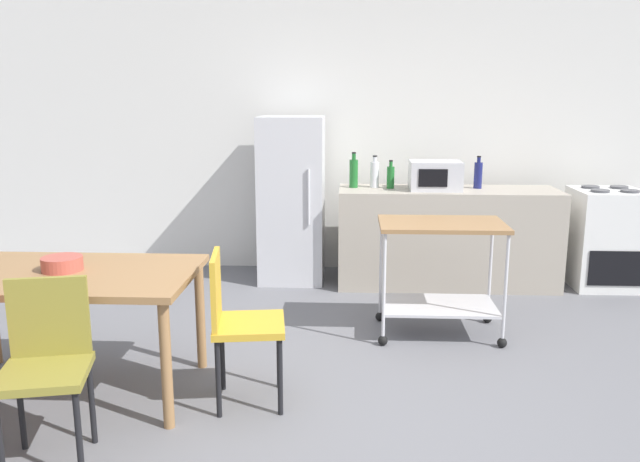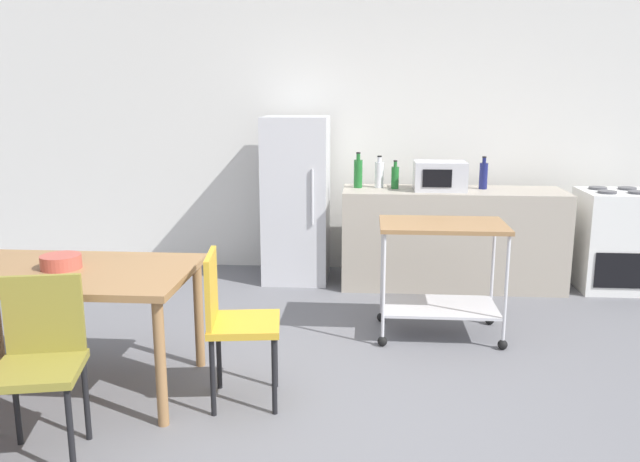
% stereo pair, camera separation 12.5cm
% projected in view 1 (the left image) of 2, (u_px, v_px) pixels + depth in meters
% --- Properties ---
extents(ground_plane, '(12.00, 12.00, 0.00)m').
position_uv_depth(ground_plane, '(347.00, 418.00, 3.56)').
color(ground_plane, slate).
extents(back_wall, '(8.40, 0.12, 2.90)m').
position_uv_depth(back_wall, '(351.00, 125.00, 6.38)').
color(back_wall, silver).
rests_on(back_wall, ground_plane).
extents(kitchen_counter, '(2.00, 0.64, 0.90)m').
position_uv_depth(kitchen_counter, '(447.00, 237.00, 5.96)').
color(kitchen_counter, '#A89E8E').
rests_on(kitchen_counter, ground_plane).
extents(dining_table, '(1.50, 0.90, 0.75)m').
position_uv_depth(dining_table, '(65.00, 285.00, 3.74)').
color(dining_table, olive).
rests_on(dining_table, ground_plane).
extents(chair_mustard, '(0.45, 0.45, 0.89)m').
position_uv_depth(chair_mustard, '(237.00, 317.00, 3.64)').
color(chair_mustard, gold).
rests_on(chair_mustard, ground_plane).
extents(chair_olive, '(0.48, 0.48, 0.89)m').
position_uv_depth(chair_olive, '(46.00, 359.00, 3.07)').
color(chair_olive, olive).
rests_on(chair_olive, ground_plane).
extents(stove_oven, '(0.60, 0.61, 0.92)m').
position_uv_depth(stove_oven, '(605.00, 238.00, 5.91)').
color(stove_oven, white).
rests_on(stove_oven, ground_plane).
extents(refrigerator, '(0.60, 0.63, 1.55)m').
position_uv_depth(refrigerator, '(292.00, 200.00, 6.06)').
color(refrigerator, silver).
rests_on(refrigerator, ground_plane).
extents(kitchen_cart, '(0.91, 0.57, 0.85)m').
position_uv_depth(kitchen_cart, '(440.00, 259.00, 4.69)').
color(kitchen_cart, olive).
rests_on(kitchen_cart, ground_plane).
extents(bottle_olive_oil, '(0.08, 0.08, 0.33)m').
position_uv_depth(bottle_olive_oil, '(354.00, 173.00, 5.94)').
color(bottle_olive_oil, '#1E6628').
rests_on(bottle_olive_oil, kitchen_counter).
extents(bottle_soy_sauce, '(0.08, 0.08, 0.30)m').
position_uv_depth(bottle_soy_sauce, '(375.00, 174.00, 5.96)').
color(bottle_soy_sauce, silver).
rests_on(bottle_soy_sauce, kitchen_counter).
extents(bottle_hot_sauce, '(0.07, 0.07, 0.26)m').
position_uv_depth(bottle_hot_sauce, '(391.00, 177.00, 5.89)').
color(bottle_hot_sauce, '#1E6628').
rests_on(bottle_hot_sauce, kitchen_counter).
extents(microwave, '(0.46, 0.35, 0.26)m').
position_uv_depth(microwave, '(435.00, 176.00, 5.80)').
color(microwave, silver).
rests_on(microwave, kitchen_counter).
extents(bottle_sparkling_water, '(0.08, 0.08, 0.30)m').
position_uv_depth(bottle_sparkling_water, '(478.00, 175.00, 5.90)').
color(bottle_sparkling_water, navy).
rests_on(bottle_sparkling_water, kitchen_counter).
extents(fruit_bowl, '(0.23, 0.23, 0.08)m').
position_uv_depth(fruit_bowl, '(62.00, 264.00, 3.74)').
color(fruit_bowl, '#B24C3F').
rests_on(fruit_bowl, dining_table).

